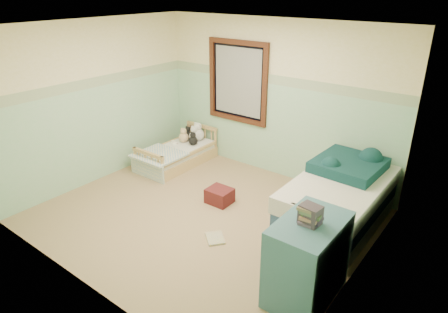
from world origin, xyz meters
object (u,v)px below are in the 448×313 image
Objects in this scene: plush_floor_cream at (175,153)px; plush_floor_tan at (141,163)px; toddler_bed_frame at (178,159)px; twin_bed_frame at (338,216)px; red_pillow at (220,196)px; floor_book at (215,238)px; dresser at (307,260)px.

plush_floor_cream reaches higher than plush_floor_tan.
twin_bed_frame reaches higher than toddler_bed_frame.
red_pillow is 1.27× the size of floor_book.
plush_floor_tan is 0.83× the size of floor_book.
floor_book is at bearing -55.40° from red_pillow.
plush_floor_cream reaches higher than twin_bed_frame.
plush_floor_tan is at bearing -122.30° from toddler_bed_frame.
plush_floor_cream is at bearing 77.56° from plush_floor_tan.
plush_floor_cream is 1.80m from red_pillow.
plush_floor_tan reaches higher than floor_book.
toddler_bed_frame is 3.66m from dresser.
twin_bed_frame is (3.37, 0.46, -0.00)m from plush_floor_tan.
floor_book is (0.52, -0.76, -0.10)m from red_pillow.
plush_floor_cream is at bearing 155.18° from red_pillow.
dresser reaches higher than plush_floor_tan.
dresser is at bearing -27.07° from red_pillow.
plush_floor_tan is 3.79m from dresser.
plush_floor_cream is at bearing -175.58° from floor_book.
plush_floor_tan is (-0.35, -0.55, 0.02)m from toddler_bed_frame.
red_pillow reaches higher than floor_book.
plush_floor_tan is at bearing -102.44° from plush_floor_cream.
twin_bed_frame is at bearing 7.81° from plush_floor_tan.
floor_book is (2.31, -0.83, -0.10)m from plush_floor_tan.
floor_book is at bearing -19.83° from plush_floor_tan.
twin_bed_frame is at bearing -1.64° from toddler_bed_frame.
floor_book is at bearing 171.94° from dresser.
red_pillow is (-1.85, 0.95, -0.33)m from dresser.
dresser is 3.20× the size of floor_book.
plush_floor_cream is at bearing 153.98° from dresser.
floor_book is at bearing -129.38° from twin_bed_frame.
plush_floor_tan is at bearing 177.63° from red_pillow.
plush_floor_tan is 0.26× the size of dresser.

